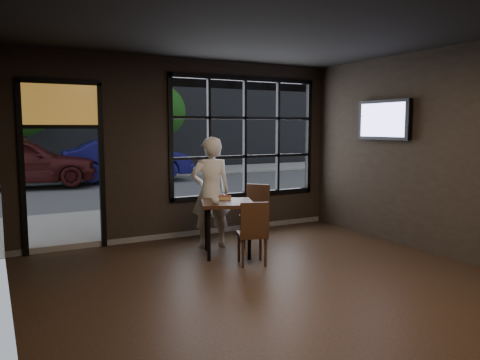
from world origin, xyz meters
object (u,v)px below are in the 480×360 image
cafe_table (227,228)px  chair_near (252,232)px  man (211,192)px  navy_car (128,159)px

cafe_table → chair_near: size_ratio=0.90×
chair_near → man: (-0.11, 1.20, 0.45)m
cafe_table → chair_near: chair_near is taller
cafe_table → man: bearing=111.7°
cafe_table → chair_near: (0.10, -0.62, 0.05)m
chair_near → man: man is taller
chair_near → navy_car: size_ratio=0.21×
chair_near → navy_car: 11.17m
chair_near → man: 1.29m
man → navy_car: bearing=-87.0°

